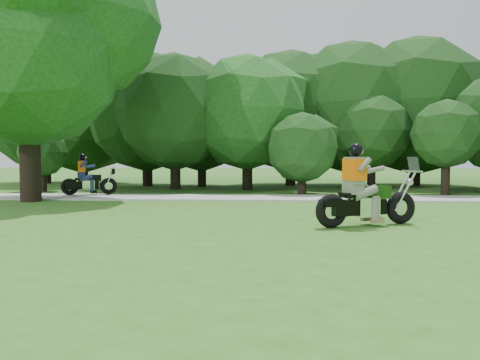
{
  "coord_description": "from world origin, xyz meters",
  "views": [
    {
      "loc": [
        -2.48,
        -8.87,
        1.56
      ],
      "look_at": [
        -3.18,
        3.05,
        0.93
      ],
      "focal_mm": 35.0,
      "sensor_mm": 36.0,
      "label": 1
    }
  ],
  "objects": [
    {
      "name": "ground",
      "position": [
        0.0,
        0.0,
        0.0
      ],
      "size": [
        100.0,
        100.0,
        0.0
      ],
      "primitive_type": "plane",
      "color": "#305E1A",
      "rests_on": "ground"
    },
    {
      "name": "walkway",
      "position": [
        0.0,
        8.0,
        0.03
      ],
      "size": [
        60.0,
        2.2,
        0.06
      ],
      "primitive_type": "cube",
      "color": "#A6A6A1",
      "rests_on": "ground"
    },
    {
      "name": "tree_line",
      "position": [
        0.61,
        14.75,
        3.71
      ],
      "size": [
        38.7,
        11.17,
        7.63
      ],
      "color": "black",
      "rests_on": "ground"
    },
    {
      "name": "big_tree_west",
      "position": [
        -10.54,
        6.85,
        5.76
      ],
      "size": [
        8.64,
        6.56,
        9.96
      ],
      "color": "black",
      "rests_on": "ground"
    },
    {
      "name": "chopper_motorcycle",
      "position": [
        -0.39,
        1.5,
        0.67
      ],
      "size": [
        2.47,
        1.39,
        1.83
      ],
      "rotation": [
        0.0,
        0.0,
        0.4
      ],
      "color": "black",
      "rests_on": "ground"
    },
    {
      "name": "touring_motorcycle",
      "position": [
        -9.39,
        8.51,
        0.63
      ],
      "size": [
        1.99,
        1.16,
        1.58
      ],
      "rotation": [
        0.0,
        0.0,
        0.37
      ],
      "color": "black",
      "rests_on": "walkway"
    }
  ]
}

